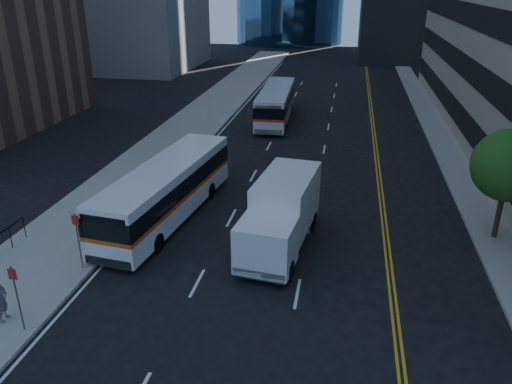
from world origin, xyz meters
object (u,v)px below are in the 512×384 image
pedestrian (0,299)px  box_truck (281,214)px  bus_rear (276,103)px  bus_front (167,190)px  street_tree (509,166)px

pedestrian → box_truck: bearing=-60.8°
bus_rear → box_truck: size_ratio=1.59×
bus_front → bus_rear: bearing=89.5°
bus_rear → pedestrian: 29.27m
street_tree → bus_rear: street_tree is taller
box_truck → pedestrian: bearing=-133.8°
street_tree → bus_front: (-15.60, -0.58, -2.11)m
bus_front → box_truck: box_truck is taller
box_truck → pedestrian: box_truck is taller
bus_rear → pedestrian: (-5.35, -28.78, -0.50)m
bus_front → box_truck: (5.97, -1.92, 0.12)m
street_tree → box_truck: street_tree is taller
street_tree → pedestrian: 20.93m
box_truck → pedestrian: 11.31m
bus_front → bus_rear: 19.89m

